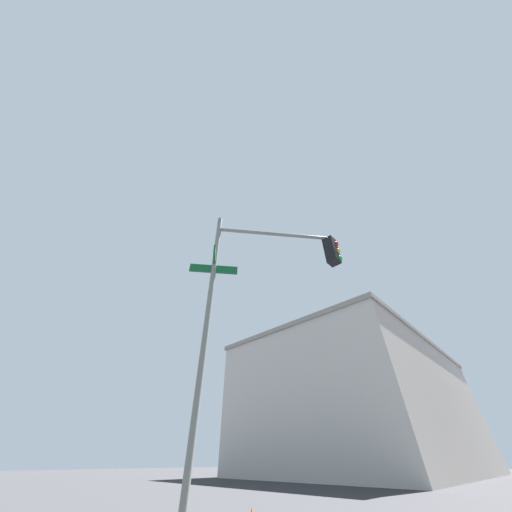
% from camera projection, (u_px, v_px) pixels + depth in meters
% --- Properties ---
extents(traffic_signal_near, '(2.47, 2.99, 6.29)m').
position_uv_depth(traffic_signal_near, '(270.00, 278.00, 5.97)').
color(traffic_signal_near, slate).
rests_on(traffic_signal_near, ground_plane).
extents(building_stucco, '(16.36, 25.74, 10.67)m').
position_uv_depth(building_stucco, '(365.00, 409.00, 26.72)').
color(building_stucco, '#BCB7AD').
rests_on(building_stucco, ground_plane).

